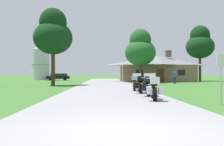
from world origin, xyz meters
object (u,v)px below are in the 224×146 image
object	(u,v)px
tree_left_near	(53,34)
tree_right_of_lodge	(200,44)
bystander_blue_shirt_near_lodge	(175,77)
parked_black_suv_far_left	(58,77)
motorcycle_blue_second_in_row	(148,86)
metal_silo_distant	(41,63)
motorcycle_black_farthest_in_row	(134,83)
metal_signpost_roadside	(221,73)
tree_by_lodge_front	(140,49)
motorcycle_blue_third_in_row	(140,85)
motorcycle_black_nearest_to_camera	(154,89)

from	to	relation	value
tree_left_near	tree_right_of_lodge	bearing A→B (deg)	34.83
bystander_blue_shirt_near_lodge	parked_black_suv_far_left	distance (m)	25.28
motorcycle_blue_second_in_row	metal_silo_distant	size ratio (longest dim) A/B	0.27
motorcycle_black_farthest_in_row	metal_signpost_roadside	xyz separation A→B (m)	(2.60, -8.22, 0.73)
metal_silo_distant	parked_black_suv_far_left	world-z (taller)	metal_silo_distant
motorcycle_black_farthest_in_row	tree_right_of_lodge	size ratio (longest dim) A/B	0.20
bystander_blue_shirt_near_lodge	tree_right_of_lodge	distance (m)	15.90
tree_by_lodge_front	tree_left_near	xyz separation A→B (m)	(-11.20, -8.04, 0.89)
motorcycle_black_farthest_in_row	metal_silo_distant	bearing A→B (deg)	122.77
motorcycle_blue_second_in_row	motorcycle_blue_third_in_row	bearing A→B (deg)	100.22
motorcycle_blue_third_in_row	metal_silo_distant	distance (m)	41.02
motorcycle_blue_second_in_row	tree_left_near	xyz separation A→B (m)	(-8.26, 13.70, 5.29)
bystander_blue_shirt_near_lodge	metal_silo_distant	distance (m)	31.87
metal_silo_distant	motorcycle_blue_second_in_row	bearing A→B (deg)	-67.62
tree_by_lodge_front	tree_right_of_lodge	size ratio (longest dim) A/B	0.78
tree_left_near	metal_silo_distant	size ratio (longest dim) A/B	1.16
motorcycle_blue_third_in_row	metal_signpost_roadside	xyz separation A→B (m)	(2.55, -5.82, 0.74)
motorcycle_black_nearest_to_camera	tree_by_lodge_front	size ratio (longest dim) A/B	0.26
tree_left_near	motorcycle_blue_third_in_row	bearing A→B (deg)	-55.08
tree_right_of_lodge	bystander_blue_shirt_near_lodge	bearing A→B (deg)	-124.78
tree_right_of_lodge	metal_silo_distant	world-z (taller)	tree_right_of_lodge
motorcycle_blue_third_in_row	metal_signpost_roadside	world-z (taller)	metal_signpost_roadside
motorcycle_blue_third_in_row	parked_black_suv_far_left	distance (m)	35.00
motorcycle_black_farthest_in_row	tree_by_lodge_front	xyz separation A→B (m)	(3.13, 17.29, 4.40)
tree_by_lodge_front	parked_black_suv_far_left	world-z (taller)	tree_by_lodge_front
bystander_blue_shirt_near_lodge	tree_left_near	xyz separation A→B (m)	(-15.24, -4.35, 4.95)
motorcycle_black_farthest_in_row	bystander_blue_shirt_near_lodge	distance (m)	15.37
bystander_blue_shirt_near_lodge	motorcycle_blue_second_in_row	bearing A→B (deg)	-126.60
motorcycle_black_farthest_in_row	tree_by_lodge_front	bearing A→B (deg)	87.87
motorcycle_blue_second_in_row	tree_left_near	distance (m)	16.86
motorcycle_black_farthest_in_row	tree_left_near	size ratio (longest dim) A/B	0.24
tree_by_lodge_front	metal_silo_distant	xyz separation A→B (m)	(-19.25, 17.87, -1.20)
motorcycle_black_nearest_to_camera	metal_silo_distant	size ratio (longest dim) A/B	0.27
tree_right_of_lodge	tree_left_near	size ratio (longest dim) A/B	1.17
motorcycle_blue_third_in_row	metal_silo_distant	bearing A→B (deg)	117.49
motorcycle_blue_second_in_row	motorcycle_black_nearest_to_camera	bearing A→B (deg)	-86.91
metal_signpost_roadside	metal_silo_distant	bearing A→B (deg)	113.35
parked_black_suv_far_left	metal_signpost_roadside	bearing A→B (deg)	-172.92
motorcycle_black_nearest_to_camera	parked_black_suv_far_left	distance (m)	39.14
motorcycle_blue_second_in_row	metal_signpost_roadside	size ratio (longest dim) A/B	0.97
motorcycle_black_nearest_to_camera	bystander_blue_shirt_near_lodge	size ratio (longest dim) A/B	1.23
motorcycle_black_nearest_to_camera	tree_left_near	bearing A→B (deg)	124.44
motorcycle_blue_third_in_row	tree_by_lodge_front	bearing A→B (deg)	85.31
motorcycle_blue_third_in_row	tree_right_of_lodge	size ratio (longest dim) A/B	0.20
bystander_blue_shirt_near_lodge	parked_black_suv_far_left	xyz separation A→B (m)	(-18.68, 17.04, -0.17)
bystander_blue_shirt_near_lodge	tree_left_near	world-z (taller)	tree_left_near
tree_right_of_lodge	motorcycle_black_farthest_in_row	bearing A→B (deg)	-121.22
bystander_blue_shirt_near_lodge	tree_left_near	distance (m)	16.61
metal_silo_distant	tree_by_lodge_front	bearing A→B (deg)	-42.87
tree_by_lodge_front	metal_silo_distant	world-z (taller)	tree_by_lodge_front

